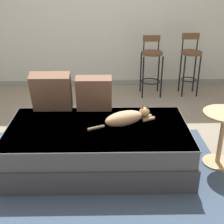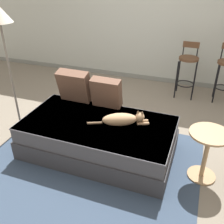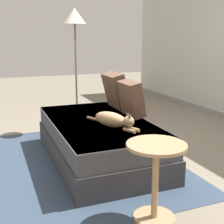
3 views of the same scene
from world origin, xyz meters
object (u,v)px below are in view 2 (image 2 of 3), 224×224
at_px(couch, 98,137).
at_px(throw_pillow_corner, 74,86).
at_px(floor_lamp, 1,27).
at_px(cat, 122,119).
at_px(side_table, 207,149).
at_px(bar_stool_near_window, 188,66).
at_px(throw_pillow_middle, 106,93).

bearing_deg(couch, throw_pillow_corner, 140.52).
relative_size(throw_pillow_corner, floor_lamp, 0.26).
xyz_separation_m(cat, side_table, (0.99, -0.07, -0.14)).
xyz_separation_m(throw_pillow_corner, bar_stool_near_window, (1.37, 1.67, -0.11)).
bearing_deg(cat, side_table, -3.93).
distance_m(throw_pillow_corner, side_table, 1.88).
xyz_separation_m(throw_pillow_middle, side_table, (1.33, -0.43, -0.27)).
height_order(cat, floor_lamp, floor_lamp).
relative_size(couch, bar_stool_near_window, 1.96).
height_order(couch, floor_lamp, floor_lamp).
distance_m(throw_pillow_corner, bar_stool_near_window, 2.17).
distance_m(couch, cat, 0.42).
bearing_deg(floor_lamp, bar_stool_near_window, 42.56).
bearing_deg(throw_pillow_middle, side_table, -18.03).
relative_size(throw_pillow_corner, side_table, 0.76).
distance_m(cat, bar_stool_near_window, 2.12).
xyz_separation_m(couch, throw_pillow_middle, (-0.04, 0.41, 0.43)).
bearing_deg(throw_pillow_middle, cat, -47.07).
height_order(throw_pillow_corner, side_table, throw_pillow_corner).
bearing_deg(couch, throw_pillow_middle, 95.64).
relative_size(couch, cat, 2.66).
distance_m(throw_pillow_middle, bar_stool_near_window, 1.91).
xyz_separation_m(bar_stool_near_window, side_table, (0.43, -2.11, -0.18)).
bearing_deg(cat, throw_pillow_middle, 132.93).
distance_m(throw_pillow_middle, cat, 0.52).
bearing_deg(throw_pillow_corner, throw_pillow_middle, -0.85).
relative_size(side_table, floor_lamp, 0.35).
height_order(couch, throw_pillow_middle, throw_pillow_middle).
xyz_separation_m(throw_pillow_middle, bar_stool_near_window, (0.90, 1.68, -0.09)).
bearing_deg(side_table, couch, 179.15).
distance_m(couch, floor_lamp, 1.80).
xyz_separation_m(throw_pillow_corner, side_table, (1.80, -0.44, -0.29)).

